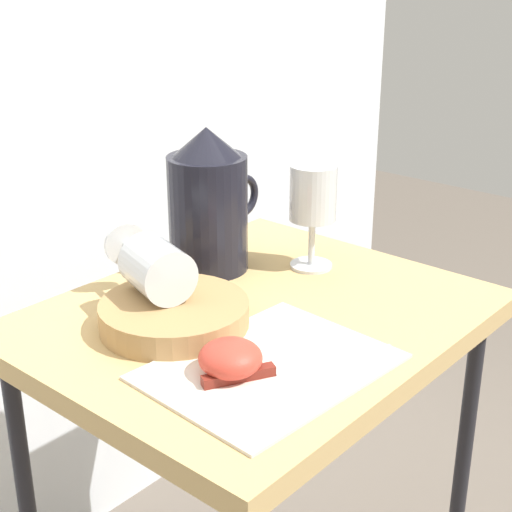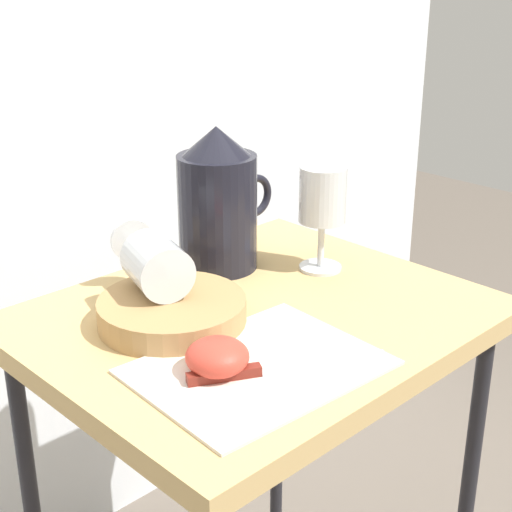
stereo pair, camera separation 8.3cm
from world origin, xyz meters
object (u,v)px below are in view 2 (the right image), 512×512
(wine_glass_upright, at_px, (322,201))
(apple_half_left, at_px, (217,357))
(knife, at_px, (259,370))
(pitcher, at_px, (218,211))
(wine_glass_tipped_near, at_px, (156,264))
(table, at_px, (256,360))
(basket_tray, at_px, (172,312))

(wine_glass_upright, distance_m, apple_half_left, 0.35)
(knife, bearing_deg, wine_glass_upright, 29.44)
(apple_half_left, xyz_separation_m, knife, (0.03, -0.04, -0.02))
(wine_glass_upright, height_order, apple_half_left, wine_glass_upright)
(pitcher, distance_m, knife, 0.34)
(wine_glass_tipped_near, bearing_deg, pitcher, 22.14)
(knife, bearing_deg, wine_glass_tipped_near, 85.48)
(table, xyz_separation_m, basket_tray, (-0.10, 0.05, 0.09))
(wine_glass_upright, bearing_deg, pitcher, 131.78)
(table, xyz_separation_m, wine_glass_tipped_near, (-0.10, 0.08, 0.15))
(pitcher, relative_size, apple_half_left, 2.96)
(table, height_order, wine_glass_tipped_near, wine_glass_tipped_near)
(apple_half_left, relative_size, knife, 0.33)
(basket_tray, xyz_separation_m, wine_glass_tipped_near, (0.00, 0.04, 0.05))
(pitcher, bearing_deg, apple_half_left, -131.85)
(table, height_order, wine_glass_upright, wine_glass_upright)
(basket_tray, distance_m, knife, 0.17)
(wine_glass_upright, height_order, knife, wine_glass_upright)
(basket_tray, bearing_deg, wine_glass_upright, -2.27)
(apple_half_left, distance_m, knife, 0.05)
(wine_glass_tipped_near, relative_size, knife, 0.74)
(table, height_order, apple_half_left, apple_half_left)
(wine_glass_tipped_near, xyz_separation_m, apple_half_left, (-0.05, -0.17, -0.05))
(pitcher, xyz_separation_m, wine_glass_upright, (0.10, -0.11, 0.02))
(pitcher, distance_m, wine_glass_tipped_near, 0.18)
(knife, bearing_deg, pitcher, 56.31)
(basket_tray, relative_size, wine_glass_tipped_near, 1.18)
(basket_tray, height_order, apple_half_left, apple_half_left)
(table, distance_m, pitcher, 0.23)
(pitcher, xyz_separation_m, knife, (-0.18, -0.28, -0.08))
(table, bearing_deg, apple_half_left, -148.88)
(pitcher, distance_m, wine_glass_upright, 0.16)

